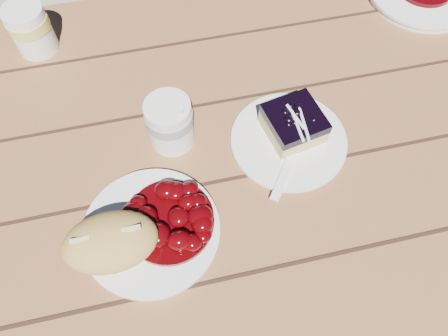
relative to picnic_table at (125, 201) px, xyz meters
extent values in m
plane|color=#9B968C|center=(0.00, 0.00, -0.59)|extent=(60.00, 60.00, 0.00)
cube|color=brown|center=(0.00, 0.00, 0.14)|extent=(2.00, 0.80, 0.05)
cube|color=brown|center=(0.88, 0.32, -0.24)|extent=(0.07, 0.07, 0.70)
cube|color=brown|center=(0.00, 0.65, -0.15)|extent=(1.80, 0.25, 0.04)
cube|color=brown|center=(0.80, 0.65, -0.38)|extent=(0.06, 0.06, 0.42)
cylinder|color=white|center=(0.06, -0.15, 0.17)|extent=(0.21, 0.21, 0.02)
ellipsoid|color=tan|center=(0.00, -0.17, 0.21)|extent=(0.14, 0.09, 0.07)
cylinder|color=white|center=(0.31, -0.03, 0.17)|extent=(0.19, 0.19, 0.01)
cube|color=tan|center=(0.32, -0.02, 0.19)|extent=(0.10, 0.10, 0.03)
cube|color=black|center=(0.32, -0.02, 0.21)|extent=(0.10, 0.10, 0.02)
cylinder|color=white|center=(0.12, 0.02, 0.21)|extent=(0.08, 0.08, 0.09)
cylinder|color=white|center=(-0.11, 0.29, 0.21)|extent=(0.08, 0.08, 0.09)
camera|label=1|loc=(0.11, -0.40, 0.80)|focal=35.00mm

